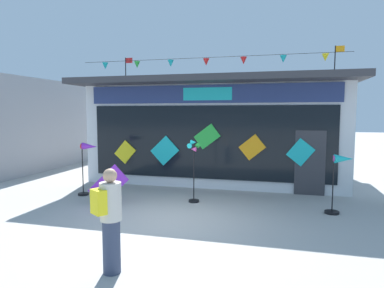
{
  "coord_description": "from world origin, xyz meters",
  "views": [
    {
      "loc": [
        2.45,
        -7.47,
        2.55
      ],
      "look_at": [
        -0.22,
        2.78,
        1.55
      ],
      "focal_mm": 31.44,
      "sensor_mm": 36.0,
      "label": 1
    }
  ],
  "objects_px": {
    "wind_spinner_far_left": "(88,157)",
    "person_near_camera": "(110,219)",
    "display_kite_on_ground": "(108,185)",
    "wind_spinner_left": "(194,163)",
    "wind_spinner_center_left": "(340,172)",
    "kite_shop_building": "(221,129)"
  },
  "relations": [
    {
      "from": "wind_spinner_left",
      "to": "person_near_camera",
      "type": "bearing_deg",
      "value": -92.95
    },
    {
      "from": "kite_shop_building",
      "to": "display_kite_on_ground",
      "type": "bearing_deg",
      "value": -112.27
    },
    {
      "from": "wind_spinner_center_left",
      "to": "display_kite_on_ground",
      "type": "height_order",
      "value": "wind_spinner_center_left"
    },
    {
      "from": "person_near_camera",
      "to": "wind_spinner_center_left",
      "type": "bearing_deg",
      "value": -99.85
    },
    {
      "from": "wind_spinner_left",
      "to": "display_kite_on_ground",
      "type": "relative_size",
      "value": 1.7
    },
    {
      "from": "kite_shop_building",
      "to": "wind_spinner_far_left",
      "type": "bearing_deg",
      "value": -126.42
    },
    {
      "from": "wind_spinner_left",
      "to": "wind_spinner_center_left",
      "type": "bearing_deg",
      "value": -2.37
    },
    {
      "from": "wind_spinner_left",
      "to": "person_near_camera",
      "type": "xyz_separation_m",
      "value": [
        -0.23,
        -4.43,
        -0.23
      ]
    },
    {
      "from": "wind_spinner_far_left",
      "to": "person_near_camera",
      "type": "height_order",
      "value": "person_near_camera"
    },
    {
      "from": "wind_spinner_far_left",
      "to": "person_near_camera",
      "type": "xyz_separation_m",
      "value": [
        3.08,
        -4.39,
        -0.31
      ]
    },
    {
      "from": "wind_spinner_far_left",
      "to": "wind_spinner_left",
      "type": "xyz_separation_m",
      "value": [
        3.31,
        0.04,
        -0.08
      ]
    },
    {
      "from": "kite_shop_building",
      "to": "person_near_camera",
      "type": "relative_size",
      "value": 5.57
    },
    {
      "from": "kite_shop_building",
      "to": "wind_spinner_center_left",
      "type": "xyz_separation_m",
      "value": [
        3.79,
        -4.64,
        -0.81
      ]
    },
    {
      "from": "wind_spinner_center_left",
      "to": "person_near_camera",
      "type": "distance_m",
      "value": 5.89
    },
    {
      "from": "wind_spinner_far_left",
      "to": "kite_shop_building",
      "type": "bearing_deg",
      "value": 53.58
    },
    {
      "from": "kite_shop_building",
      "to": "display_kite_on_ground",
      "type": "xyz_separation_m",
      "value": [
        -2.21,
        -5.39,
        -1.3
      ]
    },
    {
      "from": "kite_shop_building",
      "to": "person_near_camera",
      "type": "bearing_deg",
      "value": -91.65
    },
    {
      "from": "kite_shop_building",
      "to": "display_kite_on_ground",
      "type": "height_order",
      "value": "kite_shop_building"
    },
    {
      "from": "wind_spinner_far_left",
      "to": "display_kite_on_ground",
      "type": "relative_size",
      "value": 1.55
    },
    {
      "from": "wind_spinner_center_left",
      "to": "person_near_camera",
      "type": "bearing_deg",
      "value": -133.4
    },
    {
      "from": "wind_spinner_left",
      "to": "wind_spinner_center_left",
      "type": "height_order",
      "value": "wind_spinner_left"
    },
    {
      "from": "display_kite_on_ground",
      "to": "wind_spinner_far_left",
      "type": "bearing_deg",
      "value": 142.45
    }
  ]
}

